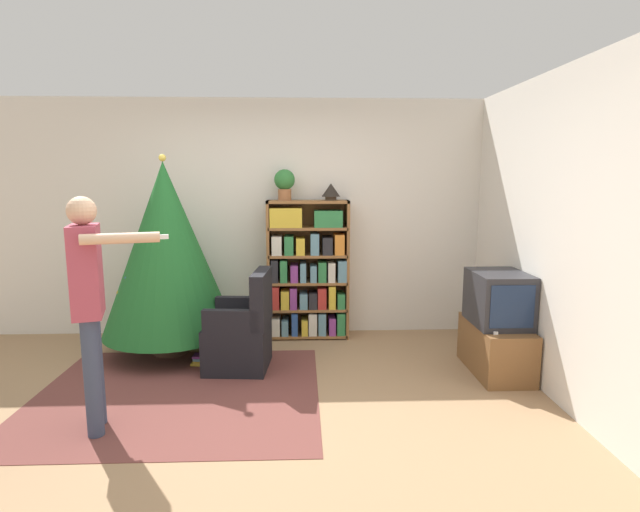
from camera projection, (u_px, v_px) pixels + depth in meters
name	position (u px, v px, depth m)	size (l,w,h in m)	color
ground_plane	(249.00, 411.00, 3.79)	(14.00, 14.00, 0.00)	#9E7A56
wall_back	(265.00, 218.00, 5.58)	(8.00, 0.10, 2.60)	silver
wall_right	(578.00, 240.00, 3.68)	(0.10, 8.00, 2.60)	silver
area_rug	(178.00, 394.00, 4.09)	(2.30, 1.99, 0.01)	brown
bookshelf	(307.00, 271.00, 5.45)	(0.88, 0.32, 1.51)	brown
tv_stand	(496.00, 348.00, 4.52)	(0.43, 0.84, 0.45)	brown
television	(499.00, 298.00, 4.44)	(0.46, 0.59, 0.47)	#28282D
game_remote	(493.00, 331.00, 4.23)	(0.04, 0.12, 0.02)	white
christmas_tree	(167.00, 249.00, 4.89)	(1.29, 1.29, 1.98)	#4C3323
armchair	(242.00, 334.00, 4.60)	(0.61, 0.60, 0.92)	black
standing_person	(89.00, 295.00, 3.37)	(0.71, 0.45, 1.64)	#38425B
potted_plant	(285.00, 182.00, 5.30)	(0.22, 0.22, 0.33)	#935B38
table_lamp	(331.00, 191.00, 5.33)	(0.20, 0.20, 0.18)	#473828
book_pile_near_tree	(203.00, 360.00, 4.72)	(0.22, 0.16, 0.10)	gold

